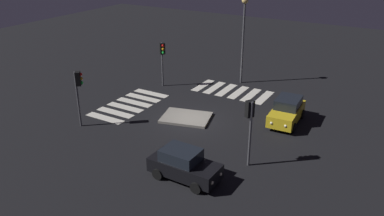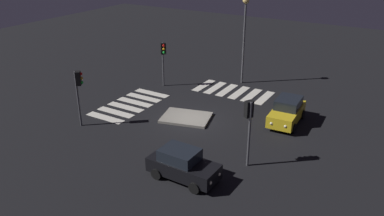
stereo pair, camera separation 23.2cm
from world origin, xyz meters
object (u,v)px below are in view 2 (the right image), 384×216
at_px(car_yellow, 287,111).
at_px(traffic_light_west, 249,117).
at_px(car_black, 183,165).
at_px(traffic_island, 186,118).
at_px(street_lamp, 245,26).
at_px(traffic_light_east, 163,54).
at_px(traffic_light_north, 79,85).

height_order(car_yellow, traffic_light_west, traffic_light_west).
bearing_deg(traffic_light_west, car_black, 83.30).
distance_m(traffic_island, street_lamp, 10.49).
bearing_deg(street_lamp, traffic_light_east, 38.57).
distance_m(traffic_island, traffic_light_north, 7.87).
distance_m(car_yellow, street_lamp, 9.65).
bearing_deg(traffic_light_west, traffic_light_north, 36.49).
bearing_deg(traffic_light_north, traffic_light_east, 51.16).
height_order(traffic_island, car_black, car_black).
bearing_deg(street_lamp, car_black, 102.94).
distance_m(car_yellow, traffic_light_north, 14.54).
bearing_deg(car_yellow, traffic_light_east, -100.97).
relative_size(traffic_light_west, traffic_light_north, 1.00).
bearing_deg(traffic_light_east, street_lamp, 78.34).
xyz_separation_m(car_yellow, traffic_light_north, (12.07, 7.82, 2.14)).
xyz_separation_m(traffic_light_east, street_lamp, (-5.53, -4.41, 2.21)).
xyz_separation_m(traffic_island, street_lamp, (-0.26, -9.17, 5.09)).
bearing_deg(street_lamp, traffic_light_west, 115.38).
xyz_separation_m(car_black, traffic_light_east, (9.16, -11.38, 2.13)).
xyz_separation_m(traffic_light_west, traffic_light_east, (11.55, -8.28, -0.04)).
distance_m(traffic_light_west, traffic_light_east, 14.21).
relative_size(traffic_island, car_yellow, 0.95).
distance_m(traffic_island, traffic_light_west, 7.77).
distance_m(traffic_island, car_yellow, 7.22).
bearing_deg(car_yellow, traffic_light_north, -60.21).
relative_size(traffic_island, traffic_light_north, 1.00).
height_order(car_black, car_yellow, car_yellow).
height_order(traffic_light_north, street_lamp, street_lamp).
height_order(traffic_island, street_lamp, street_lamp).
xyz_separation_m(car_yellow, traffic_light_east, (11.72, -1.62, 2.10)).
bearing_deg(traffic_light_north, street_lamp, 30.27).
bearing_deg(traffic_light_east, car_black, -11.41).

